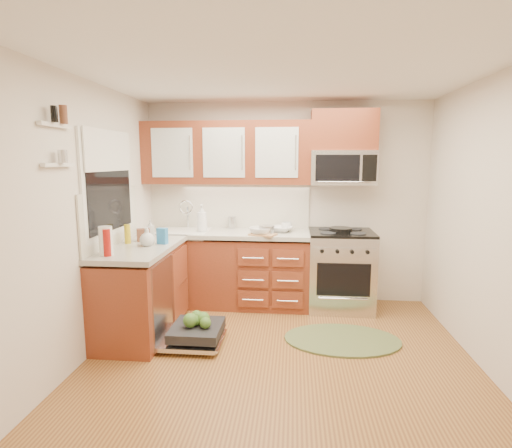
# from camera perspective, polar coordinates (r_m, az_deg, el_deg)

# --- Properties ---
(floor) EXTENTS (3.50, 3.50, 0.00)m
(floor) POSITION_cam_1_polar(r_m,az_deg,el_deg) (3.77, 3.36, -19.18)
(floor) COLOR brown
(floor) RESTS_ON ground
(ceiling) EXTENTS (3.50, 3.50, 0.00)m
(ceiling) POSITION_cam_1_polar(r_m,az_deg,el_deg) (3.40, 3.77, 21.21)
(ceiling) COLOR white
(ceiling) RESTS_ON ground
(wall_back) EXTENTS (3.50, 0.04, 2.50)m
(wall_back) POSITION_cam_1_polar(r_m,az_deg,el_deg) (5.10, 4.22, 3.02)
(wall_back) COLOR beige
(wall_back) RESTS_ON ground
(wall_front) EXTENTS (3.50, 0.04, 2.50)m
(wall_front) POSITION_cam_1_polar(r_m,az_deg,el_deg) (1.66, 1.48, -9.57)
(wall_front) COLOR beige
(wall_front) RESTS_ON ground
(wall_left) EXTENTS (0.04, 3.50, 2.50)m
(wall_left) POSITION_cam_1_polar(r_m,az_deg,el_deg) (3.84, -23.52, 0.33)
(wall_left) COLOR beige
(wall_left) RESTS_ON ground
(wall_right) EXTENTS (0.04, 3.50, 2.50)m
(wall_right) POSITION_cam_1_polar(r_m,az_deg,el_deg) (3.74, 31.40, -0.46)
(wall_right) COLOR beige
(wall_right) RESTS_ON ground
(base_cabinet_back) EXTENTS (2.05, 0.60, 0.85)m
(base_cabinet_back) POSITION_cam_1_polar(r_m,az_deg,el_deg) (5.03, -4.31, -6.65)
(base_cabinet_back) COLOR brown
(base_cabinet_back) RESTS_ON ground
(base_cabinet_left) EXTENTS (0.60, 1.25, 0.85)m
(base_cabinet_left) POSITION_cam_1_polar(r_m,az_deg,el_deg) (4.37, -15.97, -9.43)
(base_cabinet_left) COLOR brown
(base_cabinet_left) RESTS_ON ground
(countertop_back) EXTENTS (2.07, 0.64, 0.05)m
(countertop_back) POSITION_cam_1_polar(r_m,az_deg,el_deg) (4.91, -4.39, -1.34)
(countertop_back) COLOR #AFACA0
(countertop_back) RESTS_ON base_cabinet_back
(countertop_left) EXTENTS (0.64, 1.27, 0.05)m
(countertop_left) POSITION_cam_1_polar(r_m,az_deg,el_deg) (4.24, -16.12, -3.33)
(countertop_left) COLOR #AFACA0
(countertop_left) RESTS_ON base_cabinet_left
(backsplash_back) EXTENTS (2.05, 0.02, 0.57)m
(backsplash_back) POSITION_cam_1_polar(r_m,az_deg,el_deg) (5.16, -3.88, 2.64)
(backsplash_back) COLOR silver
(backsplash_back) RESTS_ON ground
(backsplash_left) EXTENTS (0.02, 1.25, 0.57)m
(backsplash_left) POSITION_cam_1_polar(r_m,az_deg,el_deg) (4.30, -19.96, 0.85)
(backsplash_left) COLOR silver
(backsplash_left) RESTS_ON ground
(upper_cabinets) EXTENTS (2.05, 0.35, 0.75)m
(upper_cabinets) POSITION_cam_1_polar(r_m,az_deg,el_deg) (4.97, -4.26, 10.08)
(upper_cabinets) COLOR brown
(upper_cabinets) RESTS_ON ground
(cabinet_over_mw) EXTENTS (0.76, 0.35, 0.47)m
(cabinet_over_mw) POSITION_cam_1_polar(r_m,az_deg,el_deg) (4.94, 12.40, 12.92)
(cabinet_over_mw) COLOR brown
(cabinet_over_mw) RESTS_ON ground
(range) EXTENTS (0.76, 0.64, 0.95)m
(range) POSITION_cam_1_polar(r_m,az_deg,el_deg) (4.96, 11.96, -6.45)
(range) COLOR silver
(range) RESTS_ON ground
(microwave) EXTENTS (0.76, 0.38, 0.40)m
(microwave) POSITION_cam_1_polar(r_m,az_deg,el_deg) (4.91, 12.27, 7.87)
(microwave) COLOR silver
(microwave) RESTS_ON ground
(sink) EXTENTS (0.62, 0.50, 0.26)m
(sink) POSITION_cam_1_polar(r_m,az_deg,el_deg) (5.03, -10.33, -2.38)
(sink) COLOR white
(sink) RESTS_ON ground
(dishwasher) EXTENTS (0.70, 0.60, 0.20)m
(dishwasher) POSITION_cam_1_polar(r_m,az_deg,el_deg) (4.11, -8.99, -15.25)
(dishwasher) COLOR silver
(dishwasher) RESTS_ON ground
(window) EXTENTS (0.03, 1.05, 1.05)m
(window) POSITION_cam_1_polar(r_m,az_deg,el_deg) (4.25, -20.35, 5.34)
(window) COLOR white
(window) RESTS_ON ground
(window_blind) EXTENTS (0.02, 0.96, 0.40)m
(window_blind) POSITION_cam_1_polar(r_m,az_deg,el_deg) (4.23, -20.28, 9.81)
(window_blind) COLOR white
(window_blind) RESTS_ON ground
(shelf_upper) EXTENTS (0.04, 0.40, 0.03)m
(shelf_upper) POSITION_cam_1_polar(r_m,az_deg,el_deg) (3.50, -26.73, 12.49)
(shelf_upper) COLOR white
(shelf_upper) RESTS_ON ground
(shelf_lower) EXTENTS (0.04, 0.40, 0.03)m
(shelf_lower) POSITION_cam_1_polar(r_m,az_deg,el_deg) (3.49, -26.38, 7.59)
(shelf_lower) COLOR white
(shelf_lower) RESTS_ON ground
(rug) EXTENTS (1.29, 0.99, 0.02)m
(rug) POSITION_cam_1_polar(r_m,az_deg,el_deg) (4.25, 12.21, -15.84)
(rug) COLOR #5A6137
(rug) RESTS_ON ground
(skillet) EXTENTS (0.32, 0.32, 0.05)m
(skillet) POSITION_cam_1_polar(r_m,az_deg,el_deg) (4.83, 12.02, -0.80)
(skillet) COLOR black
(skillet) RESTS_ON range
(stock_pot) EXTENTS (0.20, 0.20, 0.11)m
(stock_pot) POSITION_cam_1_polar(r_m,az_deg,el_deg) (4.65, 1.53, -0.89)
(stock_pot) COLOR silver
(stock_pot) RESTS_ON countertop_back
(cutting_board) EXTENTS (0.34, 0.28, 0.02)m
(cutting_board) POSITION_cam_1_polar(r_m,az_deg,el_deg) (4.63, 0.99, -1.50)
(cutting_board) COLOR tan
(cutting_board) RESTS_ON countertop_back
(canister) EXTENTS (0.11, 0.11, 0.16)m
(canister) POSITION_cam_1_polar(r_m,az_deg,el_deg) (5.09, -3.45, 0.21)
(canister) COLOR silver
(canister) RESTS_ON countertop_back
(paper_towel_roll) EXTENTS (0.15, 0.15, 0.27)m
(paper_towel_roll) POSITION_cam_1_polar(r_m,az_deg,el_deg) (3.90, -20.67, -2.26)
(paper_towel_roll) COLOR white
(paper_towel_roll) RESTS_ON countertop_left
(mustard_bottle) EXTENTS (0.07, 0.07, 0.20)m
(mustard_bottle) POSITION_cam_1_polar(r_m,az_deg,el_deg) (4.38, -17.89, -1.37)
(mustard_bottle) COLOR gold
(mustard_bottle) RESTS_ON countertop_left
(red_bottle) EXTENTS (0.07, 0.07, 0.25)m
(red_bottle) POSITION_cam_1_polar(r_m,az_deg,el_deg) (3.85, -20.52, -2.51)
(red_bottle) COLOR #A4130D
(red_bottle) RESTS_ON countertop_left
(wooden_box) EXTENTS (0.16, 0.14, 0.13)m
(wooden_box) POSITION_cam_1_polar(r_m,az_deg,el_deg) (4.47, -15.80, -1.51)
(wooden_box) COLOR brown
(wooden_box) RESTS_ON countertop_left
(blue_carton) EXTENTS (0.12, 0.08, 0.17)m
(blue_carton) POSITION_cam_1_polar(r_m,az_deg,el_deg) (4.26, -13.24, -1.68)
(blue_carton) COLOR #2773B9
(blue_carton) RESTS_ON countertop_left
(bowl_a) EXTENTS (0.34, 0.34, 0.07)m
(bowl_a) POSITION_cam_1_polar(r_m,az_deg,el_deg) (4.87, 3.63, -0.74)
(bowl_a) COLOR #999999
(bowl_a) RESTS_ON countertop_back
(bowl_b) EXTENTS (0.29, 0.29, 0.09)m
(bowl_b) POSITION_cam_1_polar(r_m,az_deg,el_deg) (4.66, 0.73, -1.03)
(bowl_b) COLOR #999999
(bowl_b) RESTS_ON countertop_back
(cup) EXTENTS (0.14, 0.14, 0.10)m
(cup) POSITION_cam_1_polar(r_m,az_deg,el_deg) (4.98, 4.41, -0.31)
(cup) COLOR #999999
(cup) RESTS_ON countertop_back
(soap_bottle_a) EXTENTS (0.15, 0.15, 0.34)m
(soap_bottle_a) POSITION_cam_1_polar(r_m,az_deg,el_deg) (4.87, -7.75, 0.82)
(soap_bottle_a) COLOR #999999
(soap_bottle_a) RESTS_ON countertop_back
(soap_bottle_b) EXTENTS (0.11, 0.11, 0.19)m
(soap_bottle_b) POSITION_cam_1_polar(r_m,az_deg,el_deg) (4.73, -14.85, -0.56)
(soap_bottle_b) COLOR #999999
(soap_bottle_b) RESTS_ON countertop_left
(soap_bottle_c) EXTENTS (0.19, 0.19, 0.19)m
(soap_bottle_c) POSITION_cam_1_polar(r_m,az_deg,el_deg) (4.20, -15.32, -1.77)
(soap_bottle_c) COLOR #999999
(soap_bottle_c) RESTS_ON countertop_left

